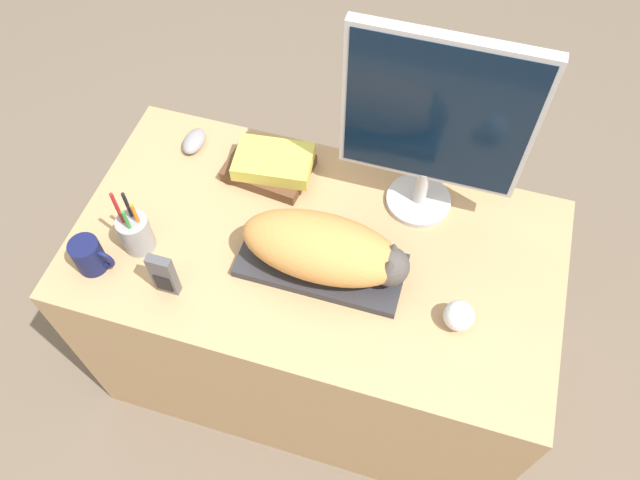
{
  "coord_description": "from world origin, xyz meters",
  "views": [
    {
      "loc": [
        0.26,
        -0.48,
        2.07
      ],
      "look_at": [
        0.02,
        0.33,
        0.78
      ],
      "focal_mm": 35.0,
      "sensor_mm": 36.0,
      "label": 1
    }
  ],
  "objects_px": {
    "coffee_mug": "(90,256)",
    "book_stack": "(271,165)",
    "computer_mouse": "(194,141)",
    "keyboard": "(321,265)",
    "pen_cup": "(136,233)",
    "cat": "(327,249)",
    "monitor": "(436,121)",
    "phone": "(164,275)",
    "baseball": "(459,316)"
  },
  "relations": [
    {
      "from": "book_stack",
      "to": "cat",
      "type": "bearing_deg",
      "value": -47.49
    },
    {
      "from": "keyboard",
      "to": "monitor",
      "type": "height_order",
      "value": "monitor"
    },
    {
      "from": "monitor",
      "to": "phone",
      "type": "bearing_deg",
      "value": -140.82
    },
    {
      "from": "monitor",
      "to": "baseball",
      "type": "distance_m",
      "value": 0.45
    },
    {
      "from": "coffee_mug",
      "to": "keyboard",
      "type": "bearing_deg",
      "value": 16.01
    },
    {
      "from": "pen_cup",
      "to": "baseball",
      "type": "bearing_deg",
      "value": 0.95
    },
    {
      "from": "monitor",
      "to": "coffee_mug",
      "type": "distance_m",
      "value": 0.89
    },
    {
      "from": "coffee_mug",
      "to": "baseball",
      "type": "bearing_deg",
      "value": 6.55
    },
    {
      "from": "keyboard",
      "to": "baseball",
      "type": "xyz_separation_m",
      "value": [
        0.35,
        -0.05,
        0.02
      ]
    },
    {
      "from": "monitor",
      "to": "phone",
      "type": "xyz_separation_m",
      "value": [
        -0.53,
        -0.43,
        -0.24
      ]
    },
    {
      "from": "monitor",
      "to": "book_stack",
      "type": "distance_m",
      "value": 0.49
    },
    {
      "from": "coffee_mug",
      "to": "pen_cup",
      "type": "bearing_deg",
      "value": 47.18
    },
    {
      "from": "computer_mouse",
      "to": "phone",
      "type": "height_order",
      "value": "phone"
    },
    {
      "from": "monitor",
      "to": "computer_mouse",
      "type": "height_order",
      "value": "monitor"
    },
    {
      "from": "coffee_mug",
      "to": "book_stack",
      "type": "height_order",
      "value": "coffee_mug"
    },
    {
      "from": "baseball",
      "to": "keyboard",
      "type": "bearing_deg",
      "value": 171.31
    },
    {
      "from": "keyboard",
      "to": "monitor",
      "type": "distance_m",
      "value": 0.44
    },
    {
      "from": "keyboard",
      "to": "coffee_mug",
      "type": "height_order",
      "value": "coffee_mug"
    },
    {
      "from": "computer_mouse",
      "to": "monitor",
      "type": "bearing_deg",
      "value": -1.57
    },
    {
      "from": "coffee_mug",
      "to": "book_stack",
      "type": "distance_m",
      "value": 0.52
    },
    {
      "from": "keyboard",
      "to": "cat",
      "type": "bearing_deg",
      "value": 0.0
    },
    {
      "from": "cat",
      "to": "pen_cup",
      "type": "xyz_separation_m",
      "value": [
        -0.48,
        -0.07,
        -0.04
      ]
    },
    {
      "from": "pen_cup",
      "to": "book_stack",
      "type": "distance_m",
      "value": 0.4
    },
    {
      "from": "coffee_mug",
      "to": "cat",
      "type": "bearing_deg",
      "value": 15.61
    },
    {
      "from": "coffee_mug",
      "to": "book_stack",
      "type": "relative_size",
      "value": 0.44
    },
    {
      "from": "computer_mouse",
      "to": "book_stack",
      "type": "bearing_deg",
      "value": -7.75
    },
    {
      "from": "baseball",
      "to": "computer_mouse",
      "type": "bearing_deg",
      "value": 157.27
    },
    {
      "from": "keyboard",
      "to": "computer_mouse",
      "type": "xyz_separation_m",
      "value": [
        -0.46,
        0.29,
        0.01
      ]
    },
    {
      "from": "pen_cup",
      "to": "coffee_mug",
      "type": "bearing_deg",
      "value": -132.82
    },
    {
      "from": "cat",
      "to": "coffee_mug",
      "type": "distance_m",
      "value": 0.58
    },
    {
      "from": "keyboard",
      "to": "baseball",
      "type": "distance_m",
      "value": 0.35
    },
    {
      "from": "keyboard",
      "to": "cat",
      "type": "distance_m",
      "value": 0.08
    },
    {
      "from": "keyboard",
      "to": "computer_mouse",
      "type": "bearing_deg",
      "value": 148.18
    },
    {
      "from": "computer_mouse",
      "to": "coffee_mug",
      "type": "relative_size",
      "value": 0.89
    },
    {
      "from": "cat",
      "to": "phone",
      "type": "relative_size",
      "value": 3.05
    },
    {
      "from": "pen_cup",
      "to": "book_stack",
      "type": "relative_size",
      "value": 0.87
    },
    {
      "from": "monitor",
      "to": "baseball",
      "type": "height_order",
      "value": "monitor"
    },
    {
      "from": "monitor",
      "to": "phone",
      "type": "relative_size",
      "value": 4.01
    },
    {
      "from": "pen_cup",
      "to": "baseball",
      "type": "height_order",
      "value": "pen_cup"
    },
    {
      "from": "monitor",
      "to": "baseball",
      "type": "xyz_separation_m",
      "value": [
        0.16,
        -0.32,
        -0.27
      ]
    },
    {
      "from": "keyboard",
      "to": "monitor",
      "type": "xyz_separation_m",
      "value": [
        0.19,
        0.27,
        0.3
      ]
    },
    {
      "from": "computer_mouse",
      "to": "book_stack",
      "type": "distance_m",
      "value": 0.25
    },
    {
      "from": "computer_mouse",
      "to": "baseball",
      "type": "relative_size",
      "value": 1.3
    },
    {
      "from": "monitor",
      "to": "book_stack",
      "type": "bearing_deg",
      "value": -177.85
    },
    {
      "from": "pen_cup",
      "to": "book_stack",
      "type": "xyz_separation_m",
      "value": [
        0.24,
        0.32,
        -0.02
      ]
    },
    {
      "from": "cat",
      "to": "coffee_mug",
      "type": "xyz_separation_m",
      "value": [
        -0.56,
        -0.16,
        -0.05
      ]
    },
    {
      "from": "pen_cup",
      "to": "book_stack",
      "type": "bearing_deg",
      "value": 52.64
    },
    {
      "from": "baseball",
      "to": "book_stack",
      "type": "xyz_separation_m",
      "value": [
        -0.57,
        0.31,
        -0.0
      ]
    },
    {
      "from": "baseball",
      "to": "pen_cup",
      "type": "bearing_deg",
      "value": -179.05
    },
    {
      "from": "book_stack",
      "to": "keyboard",
      "type": "bearing_deg",
      "value": -49.32
    }
  ]
}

